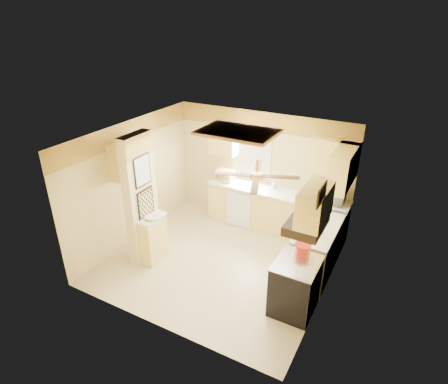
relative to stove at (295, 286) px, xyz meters
The scene contains 34 objects.
floor 1.82m from the stove, 161.77° to the left, with size 4.00×4.00×0.00m, color tan.
ceiling 2.69m from the stove, 161.77° to the left, with size 4.00×4.00×0.00m, color white.
wall_back 3.07m from the stove, 124.28° to the left, with size 4.00×4.00×0.00m, color #DCC786.
wall_front 2.29m from the stove, 141.04° to the right, with size 4.00×4.00×0.00m, color #DCC786.
wall_left 3.79m from the stove, behind, with size 3.80×3.80×0.00m, color #DCC786.
wall_right 1.02m from the stove, 59.02° to the left, with size 3.80×3.80×0.00m, color #DCC786.
wallpaper_border 3.48m from the stove, 124.50° to the left, with size 4.00×0.02×0.40m, color #FFD84B.
partition_column 3.12m from the stove, behind, with size 0.20×0.70×2.50m, color #DCC786.
partition_ledge 2.80m from the stove, behind, with size 0.25×0.55×0.90m, color #FFEB6E.
ledge_top 2.84m from the stove, behind, with size 0.28×0.58×0.04m, color white.
lower_cabinets_back 2.45m from the stove, 118.55° to the left, with size 3.00×0.60×0.90m, color #FFEB6E.
lower_cabinets_right 1.15m from the stove, 88.49° to the left, with size 0.60×1.40×0.90m, color #FFEB6E.
countertop_back 2.48m from the stove, 118.66° to the left, with size 3.04×0.64×0.04m, color white.
countertop_right 1.24m from the stove, 88.99° to the left, with size 0.64×1.44×0.04m, color white.
dishwasher_panel 2.66m from the stove, 136.25° to the left, with size 0.58×0.02×0.80m, color white.
window 3.29m from the stove, 128.23° to the left, with size 0.92×0.02×1.02m.
upper_cab_back_left 3.67m from the stove, 137.92° to the left, with size 0.60×0.35×0.70m, color #FFEB6E.
upper_cab_back_right 2.67m from the stove, 93.01° to the left, with size 0.90×0.35×0.70m, color #FFEB6E.
upper_cab_right 2.28m from the stove, 85.07° to the left, with size 0.35×1.00×0.70m, color #FFEB6E.
upper_cab_left_wall 3.77m from the stove, behind, with size 0.35×0.75×0.70m, color #FFEB6E.
upper_cab_over_stove 1.50m from the stove, ahead, with size 0.35×0.76×0.52m, color #FFEB6E.
stove is the anchor object (origin of this frame).
range_hood 1.16m from the stove, ahead, with size 0.50×0.76×0.14m, color black.
poster_menu 3.22m from the stove, behind, with size 0.02×0.42×0.57m.
poster_nashville 3.00m from the stove, behind, with size 0.02×0.42×0.57m.
ceiling_light_panel 2.75m from the stove, 146.22° to the left, with size 1.35×0.95×0.06m.
ceiling_fan 1.95m from the stove, 167.38° to the right, with size 1.15×1.15×0.26m.
vent_grate 1.90m from the stove, 48.45° to the right, with size 0.02×0.40×0.25m, color black.
microwave 2.28m from the stove, 91.95° to the left, with size 0.56×0.38×0.31m, color white.
bowl 2.80m from the stove, behind, with size 0.22×0.22×0.05m, color white.
dutch_oven 0.60m from the stove, 92.42° to the left, with size 0.26×0.26×0.17m.
kettle 1.12m from the stove, 87.35° to the left, with size 0.15×0.15×0.23m.
dish_rack 3.26m from the stove, 138.59° to the left, with size 0.43×0.34×0.24m.
utensil_crock 2.64m from the stove, 119.60° to the left, with size 0.10×0.10×0.20m.
Camera 1 is at (2.90, -5.18, 4.39)m, focal length 30.00 mm.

